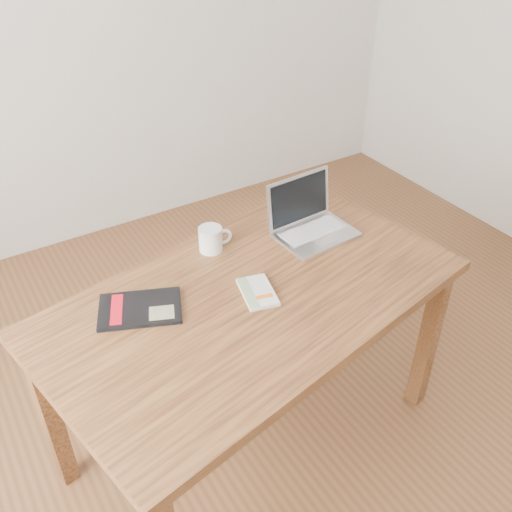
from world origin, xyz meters
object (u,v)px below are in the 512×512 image
white_guidebook (258,292)px  coffee_mug (211,239)px  desk (253,314)px  black_guidebook (140,309)px  laptop (310,222)px

white_guidebook → coffee_mug: (-0.01, 0.31, 0.04)m
desk → black_guidebook: black_guidebook is taller
white_guidebook → black_guidebook: size_ratio=0.61×
white_guidebook → black_guidebook: (-0.37, 0.13, 0.00)m
black_guidebook → coffee_mug: bearing=-40.4°
coffee_mug → laptop: bearing=-1.8°
white_guidebook → laptop: bearing=44.4°
coffee_mug → black_guidebook: bearing=-141.7°
white_guidebook → laptop: laptop is taller
laptop → white_guidebook: bearing=-152.9°
laptop → coffee_mug: bearing=163.3°
white_guidebook → black_guidebook: bearing=174.8°
desk → black_guidebook: (-0.35, 0.12, 0.10)m
laptop → coffee_mug: (-0.38, 0.09, 0.00)m
coffee_mug → white_guidebook: bearing=-76.9°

